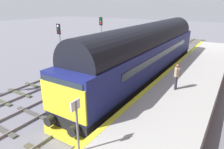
# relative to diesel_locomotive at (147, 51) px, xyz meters

# --- Properties ---
(ground_plane) EXTENTS (140.00, 140.00, 0.00)m
(ground_plane) POSITION_rel_diesel_locomotive_xyz_m (-0.00, -5.84, -2.49)
(ground_plane) COLOR slate
(ground_plane) RESTS_ON ground
(track_main) EXTENTS (2.50, 60.00, 0.15)m
(track_main) POSITION_rel_diesel_locomotive_xyz_m (-0.00, -5.84, -2.43)
(track_main) COLOR slate
(track_main) RESTS_ON ground
(track_adjacent_west) EXTENTS (2.50, 60.00, 0.15)m
(track_adjacent_west) POSITION_rel_diesel_locomotive_xyz_m (-3.41, -5.84, -2.43)
(track_adjacent_west) COLOR gray
(track_adjacent_west) RESTS_ON ground
(track_adjacent_far_west) EXTENTS (2.50, 60.00, 0.15)m
(track_adjacent_far_west) POSITION_rel_diesel_locomotive_xyz_m (-6.57, -5.84, -2.43)
(track_adjacent_far_west) COLOR gray
(track_adjacent_far_west) RESTS_ON ground
(station_platform) EXTENTS (4.00, 44.00, 1.01)m
(station_platform) POSITION_rel_diesel_locomotive_xyz_m (3.60, -5.84, -1.98)
(station_platform) COLOR #AAAAA5
(station_platform) RESTS_ON ground
(diesel_locomotive) EXTENTS (2.74, 19.09, 4.68)m
(diesel_locomotive) POSITION_rel_diesel_locomotive_xyz_m (0.00, 0.00, 0.00)
(diesel_locomotive) COLOR black
(diesel_locomotive) RESTS_ON ground
(signal_post_mid) EXTENTS (0.44, 0.22, 4.30)m
(signal_post_mid) POSITION_rel_diesel_locomotive_xyz_m (-8.76, -0.95, 0.29)
(signal_post_mid) COLOR gray
(signal_post_mid) RESTS_ON ground
(signal_post_far) EXTENTS (0.44, 0.22, 4.53)m
(signal_post_far) POSITION_rel_diesel_locomotive_xyz_m (-8.76, 6.13, 0.43)
(signal_post_far) COLOR gray
(signal_post_far) RESTS_ON ground
(platform_number_sign) EXTENTS (0.10, 0.44, 2.06)m
(platform_number_sign) POSITION_rel_diesel_locomotive_xyz_m (1.85, -10.49, -0.12)
(platform_number_sign) COLOR slate
(platform_number_sign) RESTS_ON station_platform
(waiting_passenger) EXTENTS (0.35, 0.51, 1.64)m
(waiting_passenger) POSITION_rel_diesel_locomotive_xyz_m (3.25, -2.88, -0.49)
(waiting_passenger) COLOR #322C40
(waiting_passenger) RESTS_ON station_platform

